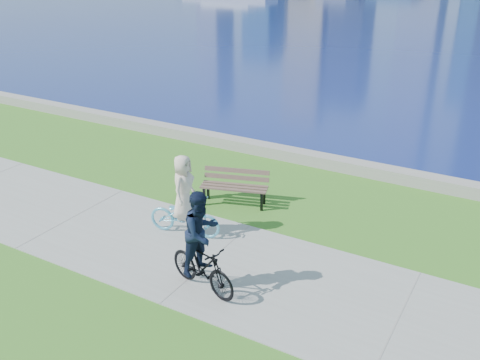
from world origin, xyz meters
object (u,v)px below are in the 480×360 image
object	(u,v)px
bollard_lamp	(179,176)
cyclist_man	(202,250)
park_bench	(235,184)
cyclist_woman	(184,206)

from	to	relation	value
bollard_lamp	cyclist_man	xyz separation A→B (m)	(2.75, -3.06, 0.21)
park_bench	cyclist_woman	xyz separation A→B (m)	(-0.17, -2.00, 0.20)
bollard_lamp	cyclist_man	size ratio (longest dim) A/B	0.58
bollard_lamp	cyclist_man	bearing A→B (deg)	-48.03
bollard_lamp	cyclist_woman	size ratio (longest dim) A/B	0.62
park_bench	cyclist_man	size ratio (longest dim) A/B	0.87
bollard_lamp	cyclist_woman	bearing A→B (deg)	-50.39
cyclist_woman	bollard_lamp	bearing A→B (deg)	28.62
park_bench	bollard_lamp	world-z (taller)	bollard_lamp
park_bench	bollard_lamp	bearing A→B (deg)	-174.79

